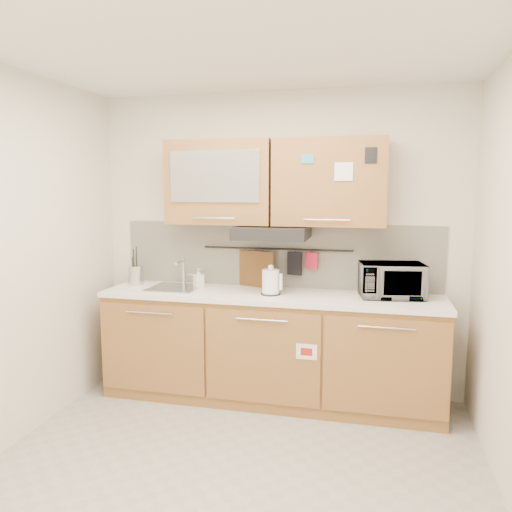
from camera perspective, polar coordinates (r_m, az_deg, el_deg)
The scene contains 19 objects.
floor at distance 3.40m, azimuth -2.95°, elevation -23.93°, with size 3.20×3.20×0.00m, color #9E9993.
ceiling at distance 3.00m, azimuth -3.33°, elevation 23.48°, with size 3.20×3.20×0.00m, color white.
wall_back at distance 4.38m, azimuth 2.50°, elevation 1.41°, with size 3.20×3.20×0.00m, color silver.
base_cabinet at distance 4.28m, azimuth 1.62°, elevation -11.04°, with size 2.80×0.64×0.88m.
countertop at distance 4.14m, azimuth 1.64°, elevation -4.57°, with size 2.82×0.62×0.04m, color white.
backsplash at distance 4.38m, azimuth 2.46°, elevation 0.09°, with size 2.80×0.02×0.56m, color silver.
upper_cabinets at distance 4.18m, azimuth 2.00°, elevation 8.40°, with size 1.82×0.37×0.70m.
range_hood at distance 4.12m, azimuth 1.84°, elevation 2.69°, with size 0.60×0.46×0.10m, color black.
sink at distance 4.40m, azimuth -9.20°, elevation -3.59°, with size 0.42×0.40×0.26m.
utensil_rail at distance 4.33m, azimuth 2.37°, elevation 0.81°, with size 0.02×0.02×1.30m, color black.
utensil_crock at distance 4.63m, azimuth -13.56°, elevation -2.11°, with size 0.15×0.15×0.34m.
kettle at distance 4.08m, azimuth 1.71°, elevation -3.08°, with size 0.18×0.16×0.25m.
toaster at distance 4.05m, azimuth 14.28°, elevation -3.53°, with size 0.26×0.20×0.17m.
microwave at distance 4.12m, azimuth 15.23°, elevation -2.70°, with size 0.49×0.33×0.27m, color #999999.
soap_bottle at distance 4.40m, azimuth -6.58°, elevation -2.50°, with size 0.08×0.08×0.17m, color #999999.
cutting_board at distance 4.39m, azimuth -0.03°, elevation -2.37°, with size 0.37×0.03×0.46m, color brown.
oven_mitt at distance 4.36m, azimuth 0.76°, elevation -0.63°, with size 0.11×0.03×0.18m, color navy.
dark_pouch at distance 4.31m, azimuth 4.45°, elevation -0.85°, with size 0.13×0.04×0.20m, color black.
pot_holder at distance 4.28m, azimuth 6.38°, elevation -0.54°, with size 0.11×0.02×0.14m, color red.
Camera 1 is at (0.83, -2.77, 1.79)m, focal length 35.00 mm.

